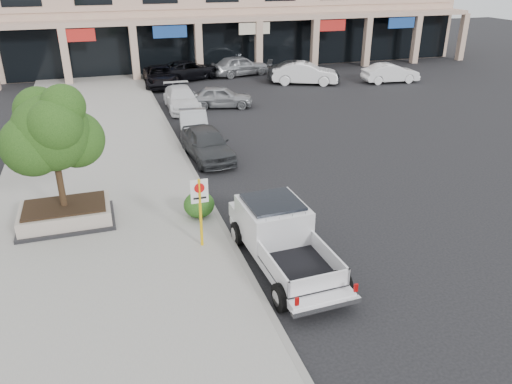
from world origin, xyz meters
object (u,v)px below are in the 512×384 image
at_px(lot_car_e, 240,65).
at_px(lot_car_c, 304,72).
at_px(no_parking_sign, 200,204).
at_px(curb_car_d, 160,76).
at_px(lot_car_a, 221,97).
at_px(lot_car_d, 189,70).
at_px(curb_car_a, 207,143).
at_px(curb_car_b, 194,124).
at_px(pickup_truck, 285,241).
at_px(lot_car_b, 305,73).
at_px(planter_tree, 56,131).
at_px(lot_car_f, 391,73).
at_px(curb_car_c, 181,99).
at_px(planter, 66,214).

bearing_deg(lot_car_e, lot_car_c, -147.05).
bearing_deg(no_parking_sign, curb_car_d, 85.11).
xyz_separation_m(lot_car_a, lot_car_d, (-0.34, 8.82, 0.07)).
xyz_separation_m(curb_car_a, curb_car_b, (0.06, 3.50, -0.08)).
xyz_separation_m(pickup_truck, lot_car_e, (6.57, 27.57, -0.07)).
height_order(pickup_truck, lot_car_e, pickup_truck).
distance_m(no_parking_sign, curb_car_a, 8.28).
bearing_deg(curb_car_b, no_parking_sign, -92.63).
bearing_deg(lot_car_a, lot_car_b, -44.67).
relative_size(planter_tree, lot_car_f, 0.93).
bearing_deg(lot_car_d, pickup_truck, 154.14).
height_order(curb_car_b, lot_car_d, lot_car_d).
distance_m(pickup_truck, curb_car_d, 25.80).
relative_size(no_parking_sign, lot_car_a, 0.57).
bearing_deg(curb_car_d, lot_car_e, 18.35).
bearing_deg(lot_car_f, no_parking_sign, 141.29).
bearing_deg(planter_tree, lot_car_f, 35.88).
bearing_deg(lot_car_a, curb_car_d, 35.55).
xyz_separation_m(lot_car_d, lot_car_f, (14.52, -5.74, -0.04)).
xyz_separation_m(pickup_truck, curb_car_c, (0.21, 18.74, -0.20)).
xyz_separation_m(planter_tree, curb_car_c, (6.41, 13.86, -2.73)).
bearing_deg(lot_car_b, lot_car_d, 85.00).
bearing_deg(curb_car_c, curb_car_b, -92.14).
relative_size(planter, lot_car_a, 0.80).
distance_m(pickup_truck, lot_car_a, 18.68).
bearing_deg(lot_car_c, curb_car_c, 137.79).
xyz_separation_m(pickup_truck, curb_car_a, (-0.18, 9.77, -0.14)).
distance_m(planter_tree, curb_car_d, 21.95).
bearing_deg(curb_car_b, curb_car_c, 94.07).
distance_m(no_parking_sign, lot_car_f, 27.47).
bearing_deg(planter, lot_car_e, 60.54).
bearing_deg(planter, curb_car_d, 73.55).
height_order(curb_car_d, lot_car_d, lot_car_d).
relative_size(curb_car_a, lot_car_d, 0.80).
relative_size(planter_tree, no_parking_sign, 1.74).
relative_size(no_parking_sign, curb_car_a, 0.53).
distance_m(curb_car_c, lot_car_e, 10.88).
height_order(planter, curb_car_b, curb_car_b).
bearing_deg(lot_car_e, lot_car_d, 81.56).
xyz_separation_m(planter, lot_car_c, (16.85, 18.90, 0.34)).
relative_size(pickup_truck, lot_car_b, 1.14).
distance_m(curb_car_c, lot_car_c, 11.40).
bearing_deg(curb_car_c, lot_car_a, -4.67).
xyz_separation_m(curb_car_c, lot_car_f, (16.66, 2.82, 0.03)).
bearing_deg(lot_car_e, planter, 138.50).
relative_size(lot_car_a, lot_car_d, 0.74).
bearing_deg(pickup_truck, no_parking_sign, 138.28).
height_order(lot_car_e, lot_car_f, lot_car_e).
bearing_deg(curb_car_c, planter_tree, -113.55).
xyz_separation_m(lot_car_a, lot_car_e, (3.88, 9.08, 0.13)).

